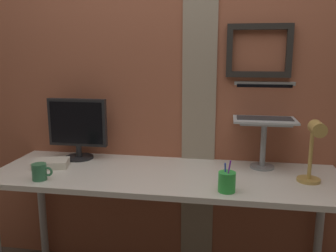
% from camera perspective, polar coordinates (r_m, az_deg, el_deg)
% --- Properties ---
extents(brick_wall_back, '(3.53, 0.15, 2.40)m').
position_cam_1_polar(brick_wall_back, '(2.28, 0.87, 6.15)').
color(brick_wall_back, '#9E563D').
rests_on(brick_wall_back, ground_plane).
extents(desk, '(1.94, 0.62, 0.76)m').
position_cam_1_polar(desk, '(2.04, -0.47, -9.63)').
color(desk, silver).
rests_on(desk, ground_plane).
extents(monitor, '(0.37, 0.18, 0.38)m').
position_cam_1_polar(monitor, '(2.31, -14.25, 0.03)').
color(monitor, black).
rests_on(monitor, desk).
extents(laptop_stand, '(0.28, 0.22, 0.28)m').
position_cam_1_polar(laptop_stand, '(2.13, 15.02, -1.68)').
color(laptop_stand, gray).
rests_on(laptop_stand, desk).
extents(laptop, '(0.35, 0.31, 0.22)m').
position_cam_1_polar(laptop, '(2.17, 15.06, 2.64)').
color(laptop, '#ADB2B7').
rests_on(laptop, laptop_stand).
extents(desk_lamp, '(0.12, 0.20, 0.34)m').
position_cam_1_polar(desk_lamp, '(1.92, 22.28, -2.91)').
color(desk_lamp, tan).
rests_on(desk_lamp, desk).
extents(pen_cup, '(0.08, 0.08, 0.16)m').
position_cam_1_polar(pen_cup, '(1.77, 9.37, -8.77)').
color(pen_cup, green).
rests_on(pen_cup, desk).
extents(coffee_mug, '(0.11, 0.08, 0.09)m').
position_cam_1_polar(coffee_mug, '(2.02, -19.78, -6.90)').
color(coffee_mug, '#33724C').
rests_on(coffee_mug, desk).
extents(paper_clutter_stack, '(0.23, 0.19, 0.04)m').
position_cam_1_polar(paper_clutter_stack, '(2.23, -18.21, -5.69)').
color(paper_clutter_stack, silver).
rests_on(paper_clutter_stack, desk).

